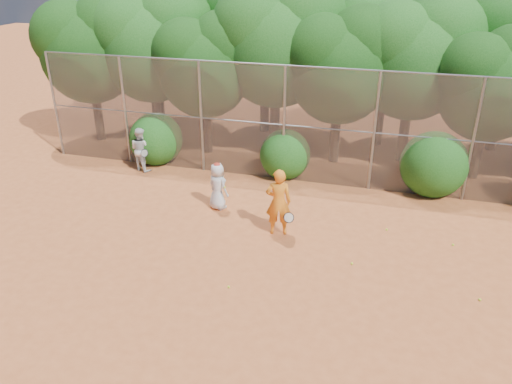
% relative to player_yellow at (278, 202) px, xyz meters
% --- Properties ---
extents(ground, '(80.00, 80.00, 0.00)m').
position_rel_player_yellow_xyz_m(ground, '(0.28, -2.27, -0.99)').
color(ground, '#A75025').
rests_on(ground, ground).
extents(fence_back, '(20.05, 0.09, 4.03)m').
position_rel_player_yellow_xyz_m(fence_back, '(0.16, 3.73, 1.06)').
color(fence_back, gray).
rests_on(fence_back, ground).
extents(tree_0, '(4.38, 3.81, 6.00)m').
position_rel_player_yellow_xyz_m(tree_0, '(-9.16, 5.77, 2.94)').
color(tree_0, black).
rests_on(tree_0, ground).
extents(tree_1, '(4.64, 4.03, 6.35)m').
position_rel_player_yellow_xyz_m(tree_1, '(-6.66, 6.27, 3.18)').
color(tree_1, black).
rests_on(tree_1, ground).
extents(tree_2, '(3.99, 3.47, 5.47)m').
position_rel_player_yellow_xyz_m(tree_2, '(-4.17, 5.57, 2.60)').
color(tree_2, black).
rests_on(tree_2, ground).
extents(tree_3, '(4.89, 4.26, 6.70)m').
position_rel_player_yellow_xyz_m(tree_3, '(-1.65, 6.57, 3.41)').
color(tree_3, black).
rests_on(tree_3, ground).
extents(tree_4, '(4.19, 3.64, 5.73)m').
position_rel_player_yellow_xyz_m(tree_4, '(0.84, 5.97, 2.77)').
color(tree_4, black).
rests_on(tree_4, ground).
extents(tree_5, '(4.51, 3.92, 6.17)m').
position_rel_player_yellow_xyz_m(tree_5, '(3.34, 6.77, 3.06)').
color(tree_5, black).
rests_on(tree_5, ground).
extents(tree_6, '(3.86, 3.36, 5.29)m').
position_rel_player_yellow_xyz_m(tree_6, '(5.83, 5.76, 2.48)').
color(tree_6, black).
rests_on(tree_6, ground).
extents(tree_9, '(4.83, 4.20, 6.62)m').
position_rel_player_yellow_xyz_m(tree_9, '(-7.66, 8.57, 3.35)').
color(tree_9, black).
rests_on(tree_9, ground).
extents(tree_10, '(5.15, 4.48, 7.06)m').
position_rel_player_yellow_xyz_m(tree_10, '(-2.65, 8.78, 3.64)').
color(tree_10, black).
rests_on(tree_10, ground).
extents(tree_11, '(4.64, 4.03, 6.35)m').
position_rel_player_yellow_xyz_m(tree_11, '(2.34, 8.37, 3.18)').
color(tree_11, black).
rests_on(tree_11, ground).
extents(bush_0, '(2.00, 2.00, 2.00)m').
position_rel_player_yellow_xyz_m(bush_0, '(-5.72, 4.03, 0.01)').
color(bush_0, '#154A12').
rests_on(bush_0, ground).
extents(bush_1, '(1.80, 1.80, 1.80)m').
position_rel_player_yellow_xyz_m(bush_1, '(-0.72, 4.03, -0.09)').
color(bush_1, '#154A12').
rests_on(bush_1, ground).
extents(bush_2, '(2.20, 2.20, 2.20)m').
position_rel_player_yellow_xyz_m(bush_2, '(4.28, 4.03, 0.11)').
color(bush_2, '#154A12').
rests_on(bush_2, ground).
extents(player_yellow, '(0.93, 0.66, 1.98)m').
position_rel_player_yellow_xyz_m(player_yellow, '(0.00, 0.00, 0.00)').
color(player_yellow, orange).
rests_on(player_yellow, ground).
extents(player_teen, '(0.88, 0.77, 1.54)m').
position_rel_player_yellow_xyz_m(player_teen, '(-2.16, 0.99, -0.22)').
color(player_teen, silver).
rests_on(player_teen, ground).
extents(player_white, '(0.94, 0.83, 1.62)m').
position_rel_player_yellow_xyz_m(player_white, '(-5.90, 3.13, -0.18)').
color(player_white, silver).
rests_on(player_white, ground).
extents(ball_0, '(0.07, 0.07, 0.07)m').
position_rel_player_yellow_xyz_m(ball_0, '(2.22, -1.06, -0.95)').
color(ball_0, '#C1D727').
rests_on(ball_0, ground).
extents(ball_1, '(0.07, 0.07, 0.07)m').
position_rel_player_yellow_xyz_m(ball_1, '(4.81, 0.61, -0.95)').
color(ball_1, '#C1D727').
rests_on(ball_1, ground).
extents(ball_2, '(0.07, 0.07, 0.07)m').
position_rel_player_yellow_xyz_m(ball_2, '(5.23, -1.76, -0.95)').
color(ball_2, '#C1D727').
rests_on(ball_2, ground).
extents(ball_3, '(0.07, 0.07, 0.07)m').
position_rel_player_yellow_xyz_m(ball_3, '(-0.52, -2.88, -0.95)').
color(ball_3, '#C1D727').
rests_on(ball_3, ground).
extents(ball_4, '(0.07, 0.07, 0.07)m').
position_rel_player_yellow_xyz_m(ball_4, '(3.01, 0.97, -0.95)').
color(ball_4, '#C1D727').
rests_on(ball_4, ground).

